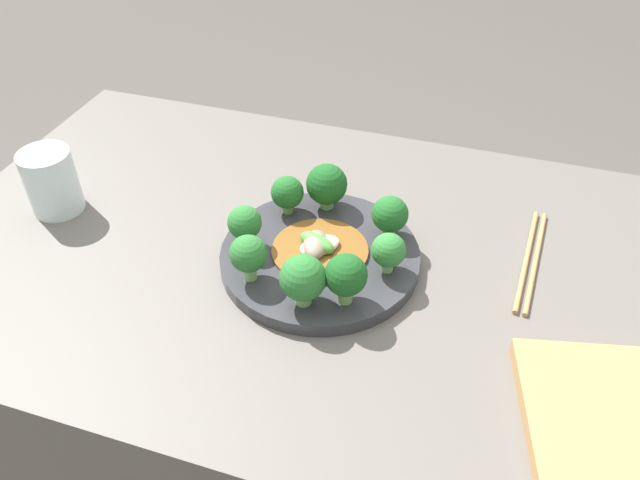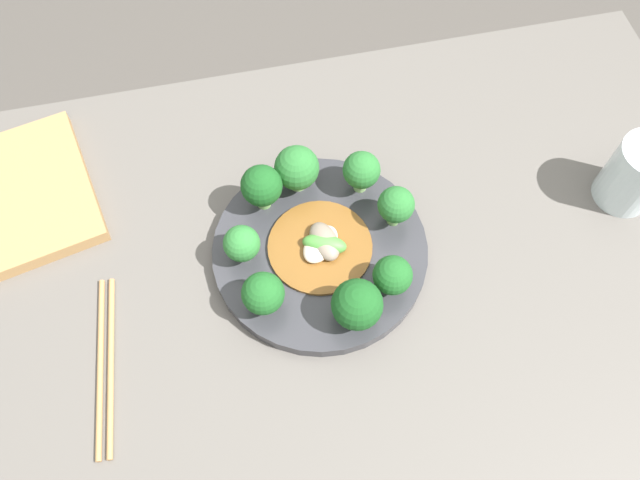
# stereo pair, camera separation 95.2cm
# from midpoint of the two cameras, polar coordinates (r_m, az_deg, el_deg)

# --- Properties ---
(ground_plane) EXTENTS (8.00, 8.00, 0.00)m
(ground_plane) POSITION_cam_midpoint_polar(r_m,az_deg,el_deg) (1.39, 8.72, -31.77)
(ground_plane) COLOR #4C4742
(table) EXTENTS (1.08, 0.67, 0.74)m
(table) POSITION_cam_midpoint_polar(r_m,az_deg,el_deg) (1.03, 12.02, -33.11)
(table) COLOR #5B5651
(table) RESTS_ON ground_plane
(plate) EXTENTS (0.27, 0.27, 0.02)m
(plate) POSITION_cam_midpoint_polar(r_m,az_deg,el_deg) (0.65, 16.86, -35.12)
(plate) COLOR #333338
(plate) RESTS_ON table
(broccoli_southeast) EXTENTS (0.05, 0.05, 0.06)m
(broccoli_southeast) POSITION_cam_midpoint_polar(r_m,az_deg,el_deg) (0.65, 27.94, -38.40)
(broccoli_southeast) COLOR #70A356
(broccoli_southeast) RESTS_ON plate
(broccoli_south) EXTENTS (0.06, 0.06, 0.07)m
(broccoli_south) POSITION_cam_midpoint_polar(r_m,az_deg,el_deg) (0.64, 24.28, -42.92)
(broccoli_south) COLOR #89B76B
(broccoli_south) RESTS_ON plate
(broccoli_west) EXTENTS (0.04, 0.04, 0.06)m
(broccoli_west) POSITION_cam_midpoint_polar(r_m,az_deg,el_deg) (0.60, 7.60, -37.81)
(broccoli_west) COLOR #89B76B
(broccoli_west) RESTS_ON plate
(broccoli_east) EXTENTS (0.05, 0.05, 0.06)m
(broccoli_east) POSITION_cam_midpoint_polar(r_m,az_deg,el_deg) (0.63, 26.89, -30.38)
(broccoli_east) COLOR #70A356
(broccoli_east) RESTS_ON plate
(broccoli_southwest) EXTENTS (0.05, 0.05, 0.06)m
(broccoli_southwest) POSITION_cam_midpoint_polar(r_m,az_deg,el_deg) (0.61, 11.74, -43.50)
(broccoli_southwest) COLOR #89B76B
(broccoli_southwest) RESTS_ON plate
(broccoli_northwest) EXTENTS (0.05, 0.05, 0.07)m
(broccoli_northwest) POSITION_cam_midpoint_polar(r_m,az_deg,el_deg) (0.58, 9.55, -30.52)
(broccoli_northwest) COLOR #7AAD5B
(broccoli_northwest) RESTS_ON plate
(broccoli_northeast) EXTENTS (0.05, 0.05, 0.06)m
(broccoli_northeast) POSITION_cam_midpoint_polar(r_m,az_deg,el_deg) (0.61, 22.10, -26.67)
(broccoli_northeast) COLOR #89B76B
(broccoli_northeast) RESTS_ON plate
(broccoli_north) EXTENTS (0.06, 0.06, 0.07)m
(broccoli_north) POSITION_cam_midpoint_polar(r_m,az_deg,el_deg) (0.59, 13.88, -27.42)
(broccoli_north) COLOR #89B76B
(broccoli_north) RESTS_ON plate
(stirfry_center) EXTENTS (0.13, 0.13, 0.02)m
(stirfry_center) POSITION_cam_midpoint_polar(r_m,az_deg,el_deg) (0.64, 17.57, -35.23)
(stirfry_center) COLOR brown
(stirfry_center) RESTS_ON plate
(drinking_glass) EXTENTS (0.07, 0.07, 0.10)m
(drinking_glass) POSITION_cam_midpoint_polar(r_m,az_deg,el_deg) (0.81, 46.84, -20.20)
(drinking_glass) COLOR silver
(drinking_glass) RESTS_ON table
(chopsticks) EXTENTS (0.03, 0.21, 0.01)m
(chopsticks) POSITION_cam_midpoint_polar(r_m,az_deg,el_deg) (0.68, -11.56, -47.71)
(chopsticks) COLOR #AD7F4C
(chopsticks) RESTS_ON table
(cutting_board) EXTENTS (0.24, 0.25, 0.02)m
(cutting_board) POSITION_cam_midpoint_polar(r_m,az_deg,el_deg) (0.68, -24.49, -27.30)
(cutting_board) COLOR #AD7F4C
(cutting_board) RESTS_ON table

